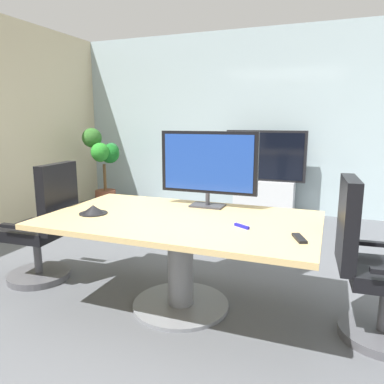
% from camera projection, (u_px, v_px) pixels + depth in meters
% --- Properties ---
extents(ground_plane, '(7.65, 7.65, 0.00)m').
position_uv_depth(ground_plane, '(179.00, 298.00, 3.04)').
color(ground_plane, '#515459').
extents(wall_back_glass_partition, '(6.28, 0.10, 2.84)m').
position_uv_depth(wall_back_glass_partition, '(260.00, 123.00, 5.82)').
color(wall_back_glass_partition, '#9EB2B7').
rests_on(wall_back_glass_partition, ground).
extents(conference_table, '(2.04, 1.18, 0.73)m').
position_uv_depth(conference_table, '(180.00, 240.00, 2.81)').
color(conference_table, tan).
rests_on(conference_table, ground).
extents(office_chair_left, '(0.61, 0.59, 1.09)m').
position_uv_depth(office_chair_left, '(45.00, 232.00, 3.32)').
color(office_chair_left, '#4C4C51').
rests_on(office_chair_left, ground).
extents(office_chair_right, '(0.61, 0.59, 1.09)m').
position_uv_depth(office_chair_right, '(372.00, 273.00, 2.43)').
color(office_chair_right, '#4C4C51').
rests_on(office_chair_right, ground).
extents(tv_monitor, '(0.84, 0.18, 0.64)m').
position_uv_depth(tv_monitor, '(208.00, 165.00, 3.07)').
color(tv_monitor, '#333338').
rests_on(tv_monitor, conference_table).
extents(wall_display_unit, '(1.20, 0.36, 1.31)m').
position_uv_depth(wall_display_unit, '(264.00, 188.00, 5.62)').
color(wall_display_unit, '#B7BABC').
rests_on(wall_display_unit, ground).
extents(potted_plant, '(0.57, 0.59, 1.34)m').
position_uv_depth(potted_plant, '(103.00, 160.00, 6.02)').
color(potted_plant, brown).
rests_on(potted_plant, ground).
extents(conference_phone, '(0.22, 0.22, 0.07)m').
position_uv_depth(conference_phone, '(93.00, 210.00, 2.88)').
color(conference_phone, black).
rests_on(conference_phone, conference_table).
extents(remote_control, '(0.11, 0.18, 0.02)m').
position_uv_depth(remote_control, '(299.00, 238.00, 2.26)').
color(remote_control, black).
rests_on(remote_control, conference_table).
extents(whiteboard_marker, '(0.12, 0.09, 0.02)m').
position_uv_depth(whiteboard_marker, '(242.00, 226.00, 2.51)').
color(whiteboard_marker, '#1919A5').
rests_on(whiteboard_marker, conference_table).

